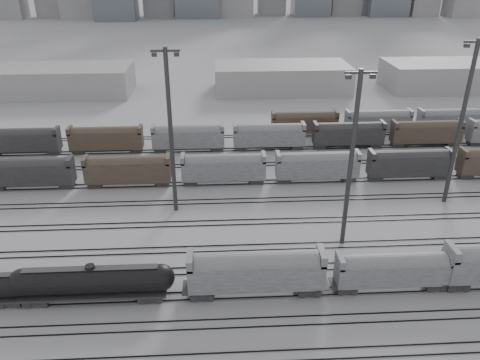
{
  "coord_description": "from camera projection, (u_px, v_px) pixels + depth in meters",
  "views": [
    {
      "loc": [
        -10.28,
        -44.37,
        37.65
      ],
      "look_at": [
        -6.43,
        24.91,
        4.0
      ],
      "focal_mm": 35.0,
      "sensor_mm": 36.0,
      "label": 1
    }
  ],
  "objects": [
    {
      "name": "warehouse_right",
      "position": [
        443.0,
        75.0,
        143.41
      ],
      "size": [
        35.0,
        18.0,
        8.0
      ],
      "primitive_type": "cube",
      "color": "#9C9C9E",
      "rests_on": "ground"
    },
    {
      "name": "ground",
      "position": [
        304.0,
        297.0,
        56.81
      ],
      "size": [
        900.0,
        900.0,
        0.0
      ],
      "primitive_type": "plane",
      "color": "#B0AFB4",
      "rests_on": "ground"
    },
    {
      "name": "warehouse_mid",
      "position": [
        281.0,
        78.0,
        140.91
      ],
      "size": [
        40.0,
        18.0,
        8.0
      ],
      "primitive_type": "cube",
      "color": "#9C9C9E",
      "rests_on": "ground"
    },
    {
      "name": "warehouse_left",
      "position": [
        45.0,
        81.0,
        137.41
      ],
      "size": [
        50.0,
        18.0,
        8.0
      ],
      "primitive_type": "cube",
      "color": "#9C9C9E",
      "rests_on": "ground"
    },
    {
      "name": "light_mast_b",
      "position": [
        171.0,
        130.0,
        70.25
      ],
      "size": [
        4.16,
        0.66,
        25.97
      ],
      "color": "#343437",
      "rests_on": "ground"
    },
    {
      "name": "tank_car_b",
      "position": [
        92.0,
        281.0,
        55.23
      ],
      "size": [
        19.46,
        3.24,
        4.81
      ],
      "color": "#252528",
      "rests_on": "ground"
    },
    {
      "name": "light_mast_c",
      "position": [
        351.0,
        158.0,
        61.81
      ],
      "size": [
        4.02,
        0.64,
        25.11
      ],
      "color": "#343437",
      "rests_on": "ground"
    },
    {
      "name": "bg_string_mid",
      "position": [
        348.0,
        135.0,
        99.61
      ],
      "size": [
        151.0,
        3.0,
        5.6
      ],
      "color": "#252528",
      "rests_on": "ground"
    },
    {
      "name": "hopper_car_a",
      "position": [
        256.0,
        270.0,
        55.83
      ],
      "size": [
        16.38,
        3.25,
        5.86
      ],
      "color": "#252528",
      "rests_on": "ground"
    },
    {
      "name": "bg_string_near",
      "position": [
        317.0,
        167.0,
        84.73
      ],
      "size": [
        151.0,
        3.0,
        5.6
      ],
      "color": "gray",
      "rests_on": "ground"
    },
    {
      "name": "light_mast_d",
      "position": [
        461.0,
        121.0,
        72.66
      ],
      "size": [
        4.28,
        0.68,
        26.74
      ],
      "color": "#343437",
      "rests_on": "ground"
    },
    {
      "name": "bg_string_far",
      "position": [
        414.0,
        122.0,
        107.67
      ],
      "size": [
        66.0,
        3.0,
        5.6
      ],
      "color": "#4F4032",
      "rests_on": "ground"
    },
    {
      "name": "tracks",
      "position": [
        284.0,
        222.0,
        72.49
      ],
      "size": [
        220.0,
        71.5,
        0.16
      ],
      "color": "black",
      "rests_on": "ground"
    },
    {
      "name": "hopper_car_b",
      "position": [
        393.0,
        269.0,
        56.9
      ],
      "size": [
        14.0,
        2.78,
        5.01
      ],
      "color": "#252528",
      "rests_on": "ground"
    }
  ]
}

